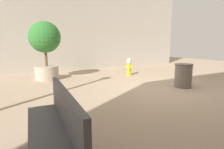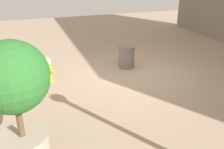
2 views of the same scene
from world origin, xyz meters
name	(u,v)px [view 2 (image 2 of 2)]	position (x,y,z in m)	size (l,w,h in m)	color
ground_plane	(134,76)	(0.00, 0.00, 0.00)	(23.40, 23.40, 0.00)	tan
fire_hydrant	(48,70)	(2.76, -0.53, 0.40)	(0.35, 0.36, 0.81)	gold
planter_tree	(15,93)	(3.62, 2.99, 1.43)	(1.25, 1.25, 2.35)	tan
trash_bin	(126,57)	(-0.05, -0.84, 0.40)	(0.59, 0.59, 0.80)	slate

